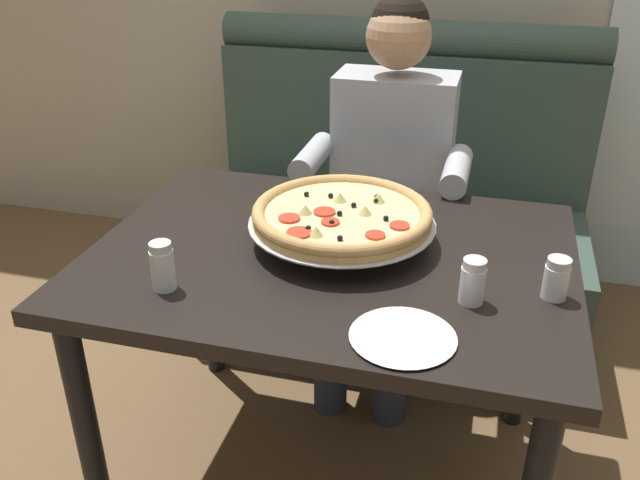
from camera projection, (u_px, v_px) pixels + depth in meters
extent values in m
plane|color=brown|center=(330.00, 471.00, 2.01)|extent=(16.00, 16.00, 0.00)
cube|color=#384C42|center=(381.00, 277.00, 2.57)|extent=(1.46, 0.60, 0.46)
cube|color=#384C42|center=(403.00, 133.00, 2.70)|extent=(1.46, 0.18, 0.65)
cylinder|color=#384C42|center=(409.00, 38.00, 2.53)|extent=(1.46, 0.14, 0.14)
cube|color=black|center=(332.00, 258.00, 1.67)|extent=(1.19, 0.89, 0.04)
cylinder|color=black|center=(87.00, 435.00, 1.65)|extent=(0.06, 0.06, 0.71)
cylinder|color=black|center=(209.00, 284.00, 2.29)|extent=(0.06, 0.06, 0.71)
cylinder|color=black|center=(526.00, 330.00, 2.04)|extent=(0.06, 0.06, 0.71)
cube|color=#2D3342|center=(379.00, 236.00, 2.21)|extent=(0.34, 0.40, 0.15)
cylinder|color=#2D3342|center=(331.00, 350.00, 2.16)|extent=(0.11, 0.11, 0.46)
cylinder|color=#2D3342|center=(392.00, 360.00, 2.11)|extent=(0.11, 0.11, 0.46)
cube|color=#B2B7C1|center=(393.00, 155.00, 2.31)|extent=(0.40, 0.22, 0.56)
cylinder|color=#B2B7C1|center=(312.00, 157.00, 2.15)|extent=(0.08, 0.28, 0.08)
cylinder|color=#B2B7C1|center=(457.00, 171.00, 2.04)|extent=(0.08, 0.28, 0.08)
sphere|color=tan|center=(399.00, 36.00, 2.10)|extent=(0.21, 0.21, 0.21)
sphere|color=black|center=(400.00, 24.00, 2.10)|extent=(0.19, 0.19, 0.19)
cylinder|color=silver|center=(330.00, 255.00, 1.59)|extent=(0.01, 0.01, 0.05)
cylinder|color=silver|center=(308.00, 218.00, 1.77)|extent=(0.01, 0.01, 0.05)
cylinder|color=silver|center=(387.00, 227.00, 1.72)|extent=(0.01, 0.01, 0.05)
torus|color=silver|center=(342.00, 225.00, 1.69)|extent=(0.26, 0.26, 0.01)
cylinder|color=silver|center=(342.00, 222.00, 1.68)|extent=(0.47, 0.47, 0.00)
cylinder|color=tan|center=(342.00, 218.00, 1.68)|extent=(0.45, 0.45, 0.02)
torus|color=tan|center=(342.00, 212.00, 1.67)|extent=(0.45, 0.45, 0.03)
cylinder|color=beige|center=(342.00, 213.00, 1.67)|extent=(0.39, 0.39, 0.01)
cylinder|color=red|center=(289.00, 218.00, 1.63)|extent=(0.05, 0.05, 0.01)
cylinder|color=red|center=(375.00, 235.00, 1.55)|extent=(0.05, 0.05, 0.01)
cylinder|color=red|center=(299.00, 233.00, 1.56)|extent=(0.06, 0.06, 0.01)
cylinder|color=red|center=(324.00, 212.00, 1.66)|extent=(0.06, 0.06, 0.01)
cylinder|color=red|center=(332.00, 222.00, 1.61)|extent=(0.04, 0.04, 0.01)
cylinder|color=red|center=(400.00, 226.00, 1.59)|extent=(0.05, 0.05, 0.01)
sphere|color=black|center=(340.00, 238.00, 1.53)|extent=(0.01, 0.01, 0.01)
sphere|color=black|center=(354.00, 205.00, 1.69)|extent=(0.01, 0.01, 0.01)
sphere|color=black|center=(332.00, 223.00, 1.60)|extent=(0.01, 0.01, 0.01)
sphere|color=black|center=(386.00, 218.00, 1.62)|extent=(0.01, 0.01, 0.01)
sphere|color=black|center=(308.00, 228.00, 1.57)|extent=(0.01, 0.01, 0.01)
sphere|color=black|center=(340.00, 213.00, 1.65)|extent=(0.01, 0.01, 0.01)
sphere|color=black|center=(306.00, 194.00, 1.75)|extent=(0.01, 0.01, 0.01)
sphere|color=black|center=(377.00, 197.00, 1.74)|extent=(0.01, 0.01, 0.01)
sphere|color=black|center=(376.00, 201.00, 1.71)|extent=(0.01, 0.01, 0.01)
sphere|color=black|center=(331.00, 196.00, 1.74)|extent=(0.01, 0.01, 0.01)
cone|color=#CCC675|center=(365.00, 210.00, 1.65)|extent=(0.04, 0.04, 0.02)
cone|color=#CCC675|center=(305.00, 209.00, 1.65)|extent=(0.04, 0.04, 0.02)
cone|color=#CCC675|center=(340.00, 197.00, 1.72)|extent=(0.04, 0.04, 0.02)
cone|color=#CCC675|center=(378.00, 198.00, 1.72)|extent=(0.04, 0.04, 0.02)
cone|color=#CCC675|center=(316.00, 231.00, 1.55)|extent=(0.04, 0.04, 0.02)
cylinder|color=white|center=(556.00, 282.00, 1.45)|extent=(0.06, 0.06, 0.08)
cylinder|color=#4C6633|center=(555.00, 288.00, 1.46)|extent=(0.05, 0.05, 0.05)
cylinder|color=silver|center=(559.00, 263.00, 1.43)|extent=(0.05, 0.05, 0.02)
cylinder|color=white|center=(472.00, 285.00, 1.44)|extent=(0.06, 0.06, 0.08)
cylinder|color=#A82D19|center=(471.00, 292.00, 1.44)|extent=(0.05, 0.05, 0.05)
cylinder|color=silver|center=(475.00, 264.00, 1.41)|extent=(0.05, 0.05, 0.02)
cylinder|color=white|center=(163.00, 270.00, 1.48)|extent=(0.05, 0.05, 0.09)
cylinder|color=silver|center=(164.00, 278.00, 1.49)|extent=(0.05, 0.05, 0.05)
cylinder|color=silver|center=(160.00, 247.00, 1.46)|extent=(0.05, 0.05, 0.02)
cylinder|color=white|center=(403.00, 337.00, 1.33)|extent=(0.15, 0.15, 0.01)
cone|color=white|center=(403.00, 334.00, 1.33)|extent=(0.22, 0.22, 0.01)
cylinder|color=black|center=(635.00, 176.00, 3.54)|extent=(0.02, 0.02, 0.44)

